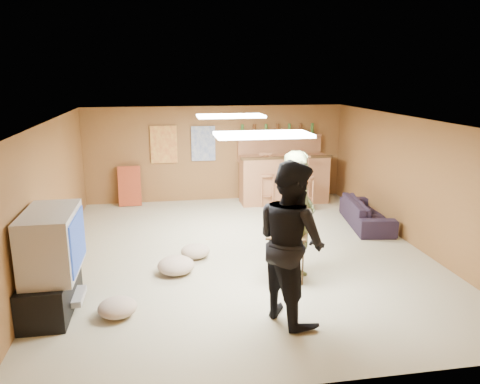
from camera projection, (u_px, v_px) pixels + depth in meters
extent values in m
plane|color=tan|center=(242.00, 253.00, 7.85)|extent=(7.00, 7.00, 0.00)
cube|color=silver|center=(242.00, 121.00, 7.30)|extent=(6.00, 7.00, 0.02)
cube|color=brown|center=(216.00, 154.00, 10.92)|extent=(6.00, 0.02, 2.20)
cube|color=brown|center=(309.00, 280.00, 4.23)|extent=(6.00, 0.02, 2.20)
cube|color=brown|center=(47.00, 197.00, 7.08)|extent=(0.02, 7.00, 2.20)
cube|color=brown|center=(413.00, 182.00, 8.07)|extent=(0.02, 7.00, 2.20)
cube|color=black|center=(51.00, 291.00, 5.91)|extent=(0.55, 1.30, 0.50)
cube|color=#B2B2B7|center=(70.00, 297.00, 5.97)|extent=(0.35, 0.50, 0.08)
cube|color=#B2B2B7|center=(52.00, 242.00, 5.76)|extent=(0.60, 1.10, 0.80)
cube|color=navy|center=(78.00, 241.00, 5.81)|extent=(0.02, 0.95, 0.65)
cube|color=#985C37|center=(284.00, 179.00, 10.77)|extent=(2.00, 0.60, 1.10)
cube|color=#3A2512|center=(287.00, 158.00, 10.40)|extent=(2.10, 0.12, 0.05)
cube|color=#985C37|center=(280.00, 136.00, 10.97)|extent=(2.00, 0.18, 0.05)
cube|color=#985C37|center=(279.00, 148.00, 11.06)|extent=(2.00, 0.14, 0.60)
cube|color=#BF3F26|center=(164.00, 145.00, 10.62)|extent=(0.60, 0.03, 0.85)
cube|color=#334C99|center=(203.00, 144.00, 10.77)|extent=(0.55, 0.03, 0.80)
cube|color=#A83C1F|center=(130.00, 186.00, 10.56)|extent=(0.50, 0.26, 0.91)
cube|color=white|center=(263.00, 135.00, 5.88)|extent=(1.20, 0.60, 0.04)
cube|color=white|center=(231.00, 116.00, 8.46)|extent=(1.20, 0.60, 0.04)
imported|color=#545F37|center=(299.00, 217.00, 6.62)|extent=(0.69, 0.81, 1.89)
imported|color=black|center=(291.00, 242.00, 5.54)|extent=(1.04, 1.16, 1.96)
imported|color=black|center=(367.00, 213.00, 9.21)|extent=(0.94, 1.83, 0.51)
cube|color=#3A2512|center=(286.00, 258.00, 6.67)|extent=(0.67, 0.61, 0.73)
cylinder|color=#B1250B|center=(279.00, 229.00, 6.61)|extent=(0.09, 0.09, 0.12)
cylinder|color=#B1250B|center=(295.00, 232.00, 6.49)|extent=(0.11, 0.11, 0.12)
cylinder|color=#151793|center=(296.00, 227.00, 6.68)|extent=(0.10, 0.10, 0.11)
ellipsoid|color=tan|center=(176.00, 265.00, 7.01)|extent=(0.65, 0.65, 0.25)
ellipsoid|color=tan|center=(195.00, 251.00, 7.62)|extent=(0.60, 0.60, 0.21)
ellipsoid|color=tan|center=(117.00, 307.00, 5.78)|extent=(0.59, 0.59, 0.22)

